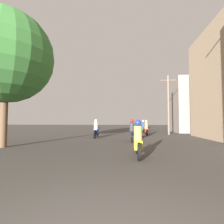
% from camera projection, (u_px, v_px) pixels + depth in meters
% --- Properties ---
extents(motorcycle_yellow, '(0.60, 1.92, 1.44)m').
position_uv_depth(motorcycle_yellow, '(138.00, 142.00, 6.81)').
color(motorcycle_yellow, black).
rests_on(motorcycle_yellow, ground_plane).
extents(motorcycle_black, '(0.60, 2.11, 1.53)m').
position_uv_depth(motorcycle_black, '(132.00, 132.00, 11.98)').
color(motorcycle_black, black).
rests_on(motorcycle_black, ground_plane).
extents(motorcycle_blue, '(0.60, 2.02, 1.53)m').
position_uv_depth(motorcycle_blue, '(96.00, 130.00, 14.58)').
color(motorcycle_blue, black).
rests_on(motorcycle_blue, ground_plane).
extents(motorcycle_red, '(0.60, 2.11, 1.49)m').
position_uv_depth(motorcycle_red, '(146.00, 129.00, 16.88)').
color(motorcycle_red, black).
rests_on(motorcycle_red, ground_plane).
extents(motorcycle_green, '(0.60, 1.85, 1.51)m').
position_uv_depth(motorcycle_green, '(143.00, 127.00, 21.17)').
color(motorcycle_green, black).
rests_on(motorcycle_green, ground_plane).
extents(building_right_far, '(4.58, 5.60, 6.60)m').
position_uv_depth(building_right_far, '(191.00, 106.00, 22.14)').
color(building_right_far, gray).
rests_on(building_right_far, ground_plane).
extents(utility_pole_far, '(1.60, 0.20, 6.05)m').
position_uv_depth(utility_pole_far, '(168.00, 103.00, 17.75)').
color(utility_pole_far, '#6B5B4C').
rests_on(utility_pole_far, ground_plane).
extents(street_tree, '(5.02, 5.02, 7.40)m').
position_uv_depth(street_tree, '(6.00, 57.00, 9.44)').
color(street_tree, brown).
rests_on(street_tree, ground_plane).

